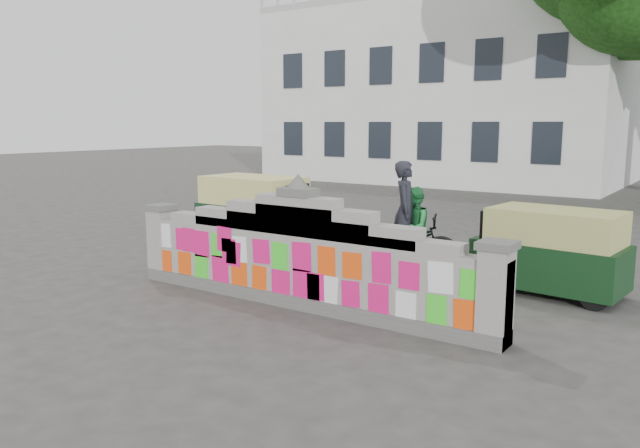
% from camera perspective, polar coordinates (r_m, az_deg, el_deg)
% --- Properties ---
extents(ground, '(100.00, 100.00, 0.00)m').
position_cam_1_polar(ground, '(9.55, -1.95, -7.49)').
color(ground, '#383533').
rests_on(ground, ground).
extents(parapet_wall, '(6.48, 0.44, 2.01)m').
position_cam_1_polar(parapet_wall, '(9.36, -1.99, -3.10)').
color(parapet_wall, '#4C4C49').
rests_on(parapet_wall, ground).
extents(building, '(16.00, 10.00, 8.90)m').
position_cam_1_polar(building, '(31.88, 11.97, 11.31)').
color(building, silver).
rests_on(building, ground).
extents(cyclist_bike, '(2.15, 1.37, 1.07)m').
position_cam_1_polar(cyclist_bike, '(11.80, 7.75, -1.67)').
color(cyclist_bike, black).
rests_on(cyclist_bike, ground).
extents(cyclist_rider, '(0.64, 0.77, 1.81)m').
position_cam_1_polar(cyclist_rider, '(11.74, 7.79, 0.11)').
color(cyclist_rider, black).
rests_on(cyclist_rider, ground).
extents(pedestrian, '(0.78, 0.90, 1.57)m').
position_cam_1_polar(pedestrian, '(11.81, 8.50, -0.43)').
color(pedestrian, '#23813C').
rests_on(pedestrian, ground).
extents(rickshaw_left, '(2.86, 1.41, 1.57)m').
position_cam_1_polar(rickshaw_left, '(13.98, -5.86, 1.24)').
color(rickshaw_left, black).
rests_on(rickshaw_left, ground).
extents(rickshaw_right, '(2.55, 1.36, 1.39)m').
position_cam_1_polar(rickshaw_right, '(10.72, 20.30, -2.26)').
color(rickshaw_right, black).
rests_on(rickshaw_right, ground).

